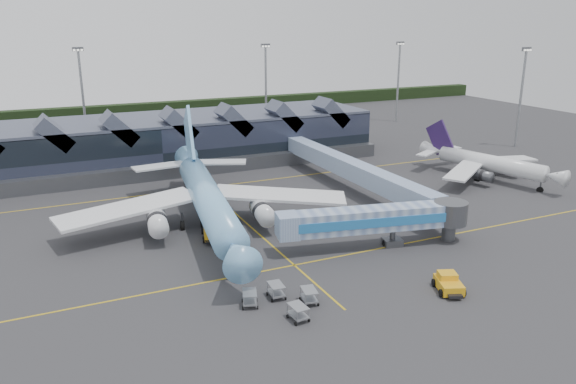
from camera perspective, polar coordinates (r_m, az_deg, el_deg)
name	(u,v)px	position (r m, az deg, el deg)	size (l,w,h in m)	color
ground	(268,242)	(74.39, -2.03, -5.13)	(260.00, 260.00, 0.00)	#2D2C2F
taxi_stripes	(242,219)	(83.10, -4.72, -2.75)	(120.00, 60.00, 0.01)	gold
tree_line_far	(126,111)	(177.51, -16.17, 7.92)	(260.00, 4.00, 4.00)	black
terminal	(152,142)	(115.33, -13.67, 4.96)	(90.00, 22.25, 12.52)	black
light_masts	(246,89)	(135.93, -4.30, 10.41)	(132.40, 42.56, 22.45)	gray
main_airliner	(206,196)	(79.35, -8.30, -0.42)	(40.89, 47.45, 15.26)	#71ACE6
regional_jet	(486,162)	(109.30, 19.45, 2.88)	(25.73, 28.63, 9.93)	white
jet_bridge	(385,219)	(72.93, 9.86, -2.73)	(25.34, 8.56, 5.46)	#6A83B1
fuel_truck	(211,222)	(77.23, -7.82, -3.05)	(4.26, 9.28, 3.10)	black
pushback_tug	(449,284)	(63.71, 16.00, -8.94)	(3.78, 4.71, 1.90)	gold
baggage_carts	(283,299)	(58.25, -0.49, -10.77)	(7.76, 7.44, 1.55)	gray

